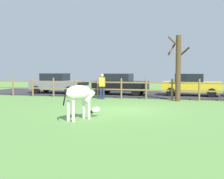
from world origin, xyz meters
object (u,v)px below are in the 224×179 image
object	(u,v)px
crow_on_grass	(92,112)
parked_car_grey	(56,83)
visitor_near_fence	(102,85)
parked_car_black	(120,84)
zebra	(80,95)
parked_car_yellow	(191,85)
bare_tree	(178,66)

from	to	relation	value
crow_on_grass	parked_car_grey	distance (m)	11.07
parked_car_grey	visitor_near_fence	distance (m)	5.59
parked_car_black	crow_on_grass	bearing A→B (deg)	-83.59
zebra	parked_car_black	size ratio (longest dim) A/B	0.44
parked_car_black	parked_car_yellow	size ratio (longest dim) A/B	0.99
parked_car_grey	bare_tree	bearing A→B (deg)	-16.81
bare_tree	parked_car_grey	size ratio (longest dim) A/B	0.98
bare_tree	zebra	distance (m)	8.34
bare_tree	parked_car_yellow	size ratio (longest dim) A/B	0.96
parked_car_black	visitor_near_fence	world-z (taller)	visitor_near_fence
visitor_near_fence	bare_tree	bearing A→B (deg)	2.15
parked_car_black	parked_car_grey	bearing A→B (deg)	-178.51
parked_car_yellow	bare_tree	bearing A→B (deg)	-103.16
parked_car_black	visitor_near_fence	bearing A→B (deg)	-97.63
visitor_near_fence	crow_on_grass	bearing A→B (deg)	-76.57
bare_tree	parked_car_yellow	world-z (taller)	bare_tree
bare_tree	crow_on_grass	world-z (taller)	bare_tree
parked_car_yellow	visitor_near_fence	distance (m)	6.55
zebra	crow_on_grass	size ratio (longest dim) A/B	8.41
parked_car_yellow	visitor_near_fence	xyz separation A→B (m)	(-5.50, -3.55, 0.06)
zebra	visitor_near_fence	world-z (taller)	visitor_near_fence
parked_car_yellow	visitor_near_fence	world-z (taller)	visitor_near_fence
bare_tree	crow_on_grass	size ratio (longest dim) A/B	18.33
bare_tree	parked_car_yellow	distance (m)	3.68
visitor_near_fence	parked_car_grey	bearing A→B (deg)	147.27
crow_on_grass	parked_car_black	distance (m)	9.38
crow_on_grass	parked_car_yellow	world-z (taller)	parked_car_yellow
parked_car_black	visitor_near_fence	xyz separation A→B (m)	(-0.42, -3.16, 0.06)
bare_tree	zebra	world-z (taller)	bare_tree
zebra	crow_on_grass	world-z (taller)	zebra
crow_on_grass	parked_car_grey	xyz separation A→B (m)	(-6.17, 9.16, 0.72)
parked_car_grey	parked_car_black	world-z (taller)	same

